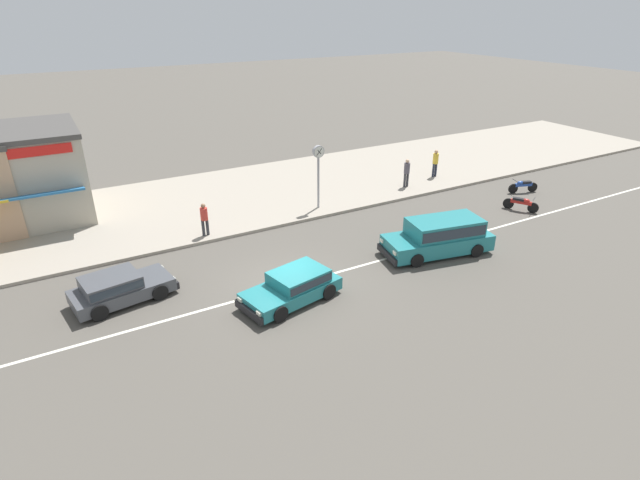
{
  "coord_description": "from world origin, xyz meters",
  "views": [
    {
      "loc": [
        -7.13,
        -15.22,
        9.94
      ],
      "look_at": [
        2.39,
        1.59,
        0.8
      ],
      "focal_mm": 28.0,
      "sensor_mm": 36.0,
      "label": 1
    }
  ],
  "objects": [
    {
      "name": "street_clock",
      "position": [
        5.0,
        6.38,
        2.63
      ],
      "size": [
        0.62,
        0.22,
        3.35
      ],
      "color": "#9E9EA3",
      "rests_on": "kerb_strip"
    },
    {
      "name": "pedestrian_by_shop",
      "position": [
        -1.32,
        5.88,
        1.07
      ],
      "size": [
        0.34,
        0.34,
        1.58
      ],
      "color": "#333338",
      "rests_on": "kerb_strip"
    },
    {
      "name": "hatchback_dark_grey_1",
      "position": [
        -5.81,
        2.09,
        0.59
      ],
      "size": [
        3.83,
        2.19,
        1.1
      ],
      "color": "#47494F",
      "rests_on": "ground"
    },
    {
      "name": "minivan_teal_2",
      "position": [
        7.16,
        -0.64,
        0.85
      ],
      "size": [
        5.06,
        2.66,
        1.56
      ],
      "color": "teal",
      "rests_on": "ground"
    },
    {
      "name": "motorcycle_1",
      "position": [
        14.31,
        0.99,
        0.42
      ],
      "size": [
        1.04,
        1.63,
        0.8
      ],
      "color": "black",
      "rests_on": "ground"
    },
    {
      "name": "lane_centre_stripe",
      "position": [
        0.0,
        0.0,
        0.0
      ],
      "size": [
        50.4,
        0.14,
        0.01
      ],
      "primitive_type": "cube",
      "color": "silver",
      "rests_on": "ground"
    },
    {
      "name": "motorcycle_0",
      "position": [
        16.68,
        2.89,
        0.42
      ],
      "size": [
        1.74,
        0.79,
        0.8
      ],
      "color": "black",
      "rests_on": "ground"
    },
    {
      "name": "hatchback_teal_0",
      "position": [
        -0.16,
        -0.96,
        0.59
      ],
      "size": [
        4.0,
        2.36,
        1.1
      ],
      "color": "teal",
      "rests_on": "ground"
    },
    {
      "name": "shopfront_corner_warung",
      "position": [
        -8.4,
        12.45,
        2.39
      ],
      "size": [
        5.82,
        6.36,
        4.47
      ],
      "color": "#B2A893",
      "rests_on": "kerb_strip"
    },
    {
      "name": "pedestrian_near_clock",
      "position": [
        11.15,
        6.74,
        1.13
      ],
      "size": [
        0.34,
        0.34,
        1.67
      ],
      "color": "#333338",
      "rests_on": "kerb_strip"
    },
    {
      "name": "pedestrian_mid_kerb",
      "position": [
        13.91,
        7.38,
        1.15
      ],
      "size": [
        0.34,
        0.34,
        1.7
      ],
      "color": "#232838",
      "rests_on": "kerb_strip"
    },
    {
      "name": "ground_plane",
      "position": [
        0.0,
        0.0,
        0.0
      ],
      "size": [
        160.0,
        160.0,
        0.0
      ],
      "primitive_type": "plane",
      "color": "#544F47"
    },
    {
      "name": "kerb_strip",
      "position": [
        0.0,
        10.29,
        0.07
      ],
      "size": [
        68.0,
        10.0,
        0.15
      ],
      "primitive_type": "cube",
      "color": "#9E9384",
      "rests_on": "ground"
    }
  ]
}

